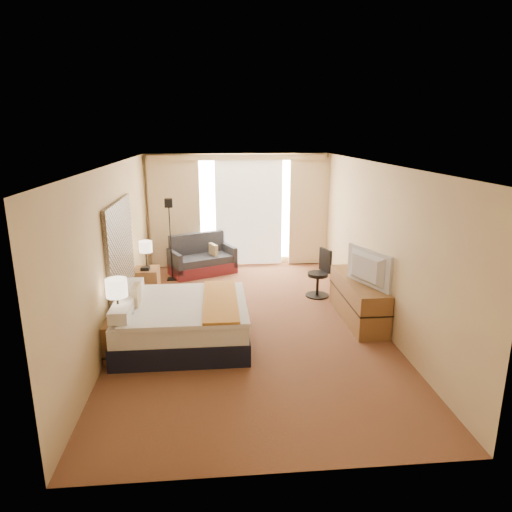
{
  "coord_description": "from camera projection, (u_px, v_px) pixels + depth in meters",
  "views": [
    {
      "loc": [
        -0.54,
        -7.03,
        3.08
      ],
      "look_at": [
        0.14,
        0.4,
        1.04
      ],
      "focal_mm": 32.0,
      "sensor_mm": 36.0,
      "label": 1
    }
  ],
  "objects": [
    {
      "name": "television",
      "position": [
        364.0,
        268.0,
        7.19
      ],
      "size": [
        0.49,
        1.0,
        0.59
      ],
      "primitive_type": "imported",
      "rotation": [
        0.0,
        0.0,
        1.94
      ],
      "color": "black",
      "rests_on": "media_dresser"
    },
    {
      "name": "media_dresser",
      "position": [
        358.0,
        299.0,
        7.68
      ],
      "size": [
        0.5,
        1.8,
        0.7
      ],
      "primitive_type": "cube",
      "color": "#925F35",
      "rests_on": "floor"
    },
    {
      "name": "bed",
      "position": [
        183.0,
        322.0,
        6.81
      ],
      "size": [
        1.9,
        1.74,
        0.92
      ],
      "color": "black",
      "rests_on": "floor"
    },
    {
      "name": "wall_front",
      "position": [
        281.0,
        346.0,
        3.91
      ],
      "size": [
        4.2,
        0.02,
        2.6
      ],
      "primitive_type": "cube",
      "color": "tan",
      "rests_on": "ground"
    },
    {
      "name": "floor_lamp",
      "position": [
        170.0,
        223.0,
        9.5
      ],
      "size": [
        0.22,
        0.22,
        1.75
      ],
      "color": "black",
      "rests_on": "floor"
    },
    {
      "name": "loveseat",
      "position": [
        202.0,
        261.0,
        10.2
      ],
      "size": [
        1.57,
        1.25,
        0.87
      ],
      "rotation": [
        0.0,
        0.0,
        0.42
      ],
      "color": "maroon",
      "rests_on": "floor"
    },
    {
      "name": "headboard",
      "position": [
        120.0,
        248.0,
        7.29
      ],
      "size": [
        0.06,
        1.85,
        1.5
      ],
      "primitive_type": "cube",
      "color": "black",
      "rests_on": "wall_left"
    },
    {
      "name": "curtains",
      "position": [
        238.0,
        207.0,
        10.49
      ],
      "size": [
        4.12,
        0.19,
        2.56
      ],
      "color": "beige",
      "rests_on": "floor"
    },
    {
      "name": "tissue_box",
      "position": [
        128.0,
        316.0,
        6.31
      ],
      "size": [
        0.17,
        0.17,
        0.12
      ],
      "primitive_type": "cube",
      "rotation": [
        0.0,
        0.0,
        -0.37
      ],
      "color": "#8EBADB",
      "rests_on": "nightstand_left"
    },
    {
      "name": "window",
      "position": [
        249.0,
        210.0,
        10.62
      ],
      "size": [
        2.3,
        0.02,
        2.3
      ],
      "primitive_type": "cube",
      "color": "white",
      "rests_on": "wall_back"
    },
    {
      "name": "wall_back",
      "position": [
        238.0,
        210.0,
        10.63
      ],
      "size": [
        4.2,
        0.02,
        2.6
      ],
      "primitive_type": "cube",
      "color": "tan",
      "rests_on": "ground"
    },
    {
      "name": "wall_right",
      "position": [
        377.0,
        244.0,
        7.45
      ],
      "size": [
        0.02,
        7.0,
        2.6
      ],
      "primitive_type": "cube",
      "color": "tan",
      "rests_on": "ground"
    },
    {
      "name": "lamp_right",
      "position": [
        146.0,
        247.0,
        8.66
      ],
      "size": [
        0.25,
        0.25,
        0.52
      ],
      "color": "black",
      "rests_on": "nightstand_right"
    },
    {
      "name": "ceiling",
      "position": [
        249.0,
        164.0,
        6.93
      ],
      "size": [
        4.2,
        7.0,
        0.02
      ],
      "primitive_type": "cube",
      "color": "silver",
      "rests_on": "wall_back"
    },
    {
      "name": "telephone",
      "position": [
        145.0,
        269.0,
        8.59
      ],
      "size": [
        0.17,
        0.14,
        0.06
      ],
      "primitive_type": "cube",
      "rotation": [
        0.0,
        0.0,
        -0.09
      ],
      "color": "black",
      "rests_on": "nightstand_right"
    },
    {
      "name": "wall_left",
      "position": [
        115.0,
        250.0,
        7.08
      ],
      "size": [
        0.02,
        7.0,
        2.6
      ],
      "primitive_type": "cube",
      "color": "tan",
      "rests_on": "ground"
    },
    {
      "name": "nightstand_right",
      "position": [
        147.0,
        282.0,
        8.77
      ],
      "size": [
        0.45,
        0.52,
        0.55
      ],
      "primitive_type": "cube",
      "color": "#925F35",
      "rests_on": "floor"
    },
    {
      "name": "desk_chair",
      "position": [
        320.0,
        275.0,
        8.75
      ],
      "size": [
        0.46,
        0.46,
        0.92
      ],
      "rotation": [
        0.0,
        0.0,
        0.37
      ],
      "color": "black",
      "rests_on": "floor"
    },
    {
      "name": "floor",
      "position": [
        250.0,
        322.0,
        7.61
      ],
      "size": [
        4.2,
        7.0,
        0.02
      ],
      "primitive_type": "cube",
      "color": "#5B1C1A",
      "rests_on": "ground"
    },
    {
      "name": "lamp_left",
      "position": [
        117.0,
        289.0,
        6.16
      ],
      "size": [
        0.29,
        0.29,
        0.61
      ],
      "color": "black",
      "rests_on": "nightstand_left"
    },
    {
      "name": "nightstand_left",
      "position": [
        122.0,
        339.0,
        6.37
      ],
      "size": [
        0.45,
        0.52,
        0.55
      ],
      "primitive_type": "cube",
      "color": "#925F35",
      "rests_on": "floor"
    }
  ]
}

